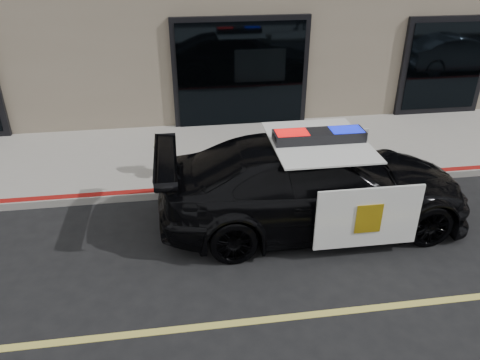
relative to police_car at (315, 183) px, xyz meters
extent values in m
plane|color=black|center=(0.39, -2.26, -0.80)|extent=(120.00, 120.00, 0.00)
cube|color=gray|center=(0.39, 2.99, -0.72)|extent=(60.00, 3.50, 0.15)
imported|color=black|center=(0.00, 0.00, -0.01)|extent=(2.27, 5.46, 1.58)
cube|color=white|center=(0.52, -1.13, -0.04)|extent=(1.68, 0.05, 1.05)
cube|color=white|center=(0.53, 1.13, -0.04)|extent=(1.68, 0.05, 1.05)
cube|color=white|center=(0.00, 0.00, 0.79)|extent=(1.59, 1.90, 0.03)
cube|color=gold|center=(0.52, -1.17, -0.04)|extent=(0.42, 0.02, 0.50)
cube|color=black|center=(0.00, 0.00, 0.88)|extent=(1.51, 0.40, 0.18)
cube|color=red|center=(-0.46, 0.00, 0.90)|extent=(0.53, 0.34, 0.17)
cube|color=#0C19CC|center=(0.46, 0.00, 0.90)|extent=(0.53, 0.34, 0.17)
cylinder|color=white|center=(-2.66, 2.02, -0.61)|extent=(0.38, 0.38, 0.08)
cylinder|color=white|center=(-2.66, 2.02, -0.30)|extent=(0.28, 0.28, 0.53)
cylinder|color=white|center=(-2.66, 2.02, -0.01)|extent=(0.33, 0.33, 0.06)
sphere|color=white|center=(-2.66, 2.02, 0.05)|extent=(0.24, 0.24, 0.24)
cylinder|color=white|center=(-2.66, 2.02, 0.16)|extent=(0.07, 0.07, 0.07)
cylinder|color=white|center=(-2.66, 2.20, -0.22)|extent=(0.14, 0.13, 0.14)
cylinder|color=white|center=(-2.66, 1.84, -0.22)|extent=(0.14, 0.13, 0.14)
cylinder|color=white|center=(-2.66, 1.81, -0.30)|extent=(0.18, 0.15, 0.18)
camera|label=1|loc=(-2.33, -6.86, 3.90)|focal=35.00mm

